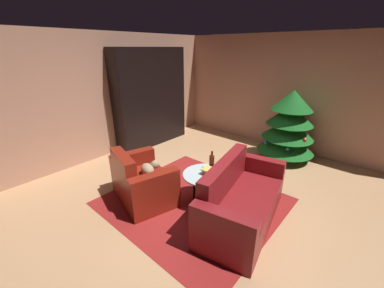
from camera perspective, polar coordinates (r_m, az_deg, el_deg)
The scene contains 11 objects.
ground_plane at distance 3.88m, azimuth 4.57°, elevation -12.48°, with size 6.57×6.57×0.00m, color tan.
wall_back at distance 5.74m, azimuth 22.11°, elevation 11.21°, with size 5.50×0.06×2.51m, color tan.
wall_left at distance 5.34m, azimuth -19.44°, elevation 10.84°, with size 0.06×5.59×2.51m, color tan.
area_rug at distance 3.75m, azimuth 0.45°, elevation -13.71°, with size 2.42×2.25×0.01m, color maroon.
bookshelf_unit at distance 5.73m, azimuth -8.85°, elevation 11.08°, with size 0.39×1.86×2.22m.
armchair_red at distance 3.74m, azimuth -12.05°, elevation -8.98°, with size 1.18×0.97×0.82m.
couch_red at distance 3.31m, azimuth 11.61°, elevation -13.55°, with size 1.05×1.74×0.85m.
coffee_table at distance 3.53m, azimuth 3.30°, elevation -7.97°, with size 0.68×0.68×0.48m.
book_stack_on_table at distance 3.47m, azimuth 4.28°, elevation -6.68°, with size 0.21×0.18×0.09m.
bottle_on_table at distance 3.59m, azimuth 4.80°, elevation -4.37°, with size 0.08×0.08×0.30m.
decorated_tree at distance 5.21m, azimuth 22.38°, elevation 4.16°, with size 1.13×1.13×1.45m.
Camera 1 is at (1.86, -2.59, 2.21)m, focal length 22.01 mm.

